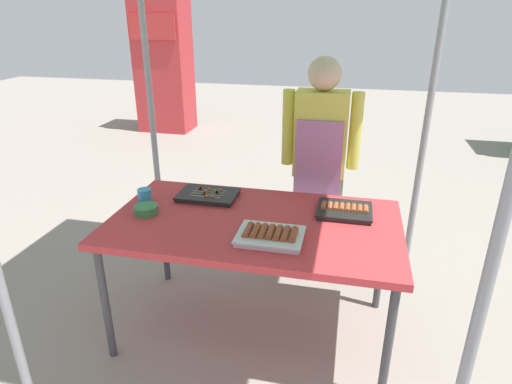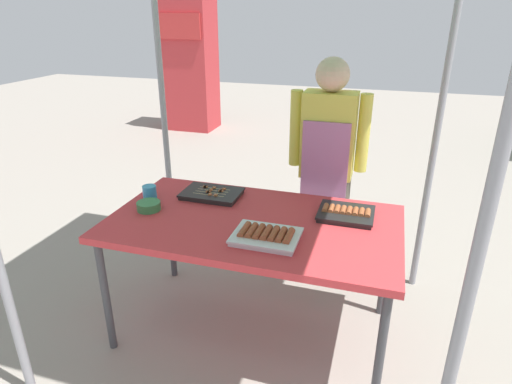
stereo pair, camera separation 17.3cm
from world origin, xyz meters
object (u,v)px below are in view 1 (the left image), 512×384
Objects in this scene: tray_meat_skewers at (208,195)px; vendor_woman at (320,155)px; condiment_bowl at (146,210)px; drink_cup_near_edge at (145,196)px; stall_table at (254,229)px; tray_pork_links at (344,210)px; neighbor_stall_right at (164,66)px; tray_grilled_sausages at (270,235)px.

tray_meat_skewers is 0.81m from vendor_woman.
condiment_bowl is 1.64× the size of drink_cup_near_edge.
stall_table is 0.53m from tray_pork_links.
neighbor_stall_right is (-1.82, 4.45, 0.22)m from condiment_bowl.
tray_meat_skewers is at bearing 176.97° from tray_pork_links.
tray_pork_links is at bearing -55.12° from neighbor_stall_right.
condiment_bowl is at bearing -62.53° from drink_cup_near_edge.
neighbor_stall_right is at bearing 119.05° from stall_table.
drink_cup_near_edge reaches higher than stall_table.
drink_cup_near_edge is at bearing 117.47° from condiment_bowl.
vendor_woman is at bearing 110.58° from tray_pork_links.
tray_meat_skewers is 4.31× the size of drink_cup_near_edge.
stall_table is 1.02× the size of vendor_woman.
tray_grilled_sausages is at bearing -19.24° from drink_cup_near_edge.
neighbor_stall_right reaches higher than tray_meat_skewers.
vendor_woman reaches higher than drink_cup_near_edge.
neighbor_stall_right reaches higher than tray_grilled_sausages.
stall_table is 0.63m from condiment_bowl.
condiment_bowl is 1.20m from vendor_woman.
drink_cup_near_edge is (-0.35, -0.14, 0.02)m from tray_meat_skewers.
stall_table is 5.21× the size of tray_pork_links.
condiment_bowl is at bearing 169.38° from tray_grilled_sausages.
vendor_woman is at bearing 36.61° from tray_meat_skewers.
tray_pork_links is 0.57m from vendor_woman.
tray_meat_skewers is (-0.35, 0.24, 0.07)m from stall_table.
vendor_woman is at bearing 79.89° from tray_grilled_sausages.
condiment_bowl is 0.07× the size of neighbor_stall_right.
drink_cup_near_edge reaches higher than tray_pork_links.
tray_grilled_sausages reaches higher than tray_meat_skewers.
tray_pork_links is 1.19m from drink_cup_near_edge.
drink_cup_near_edge reaches higher than condiment_bowl.
tray_pork_links is (0.48, 0.20, 0.07)m from stall_table.
drink_cup_near_edge is 4.64m from neighbor_stall_right.
stall_table is at bearing -157.71° from tray_pork_links.
tray_grilled_sausages is 1.09× the size of tray_pork_links.
tray_grilled_sausages is 5.26m from neighbor_stall_right.
condiment_bowl is 0.09× the size of vendor_woman.
condiment_bowl is 0.17m from drink_cup_near_edge.
tray_pork_links is at bearing 12.67° from condiment_bowl.
neighbor_stall_right is at bearing 124.88° from tray_pork_links.
tray_meat_skewers is 0.40m from condiment_bowl.
vendor_woman reaches higher than tray_pork_links.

